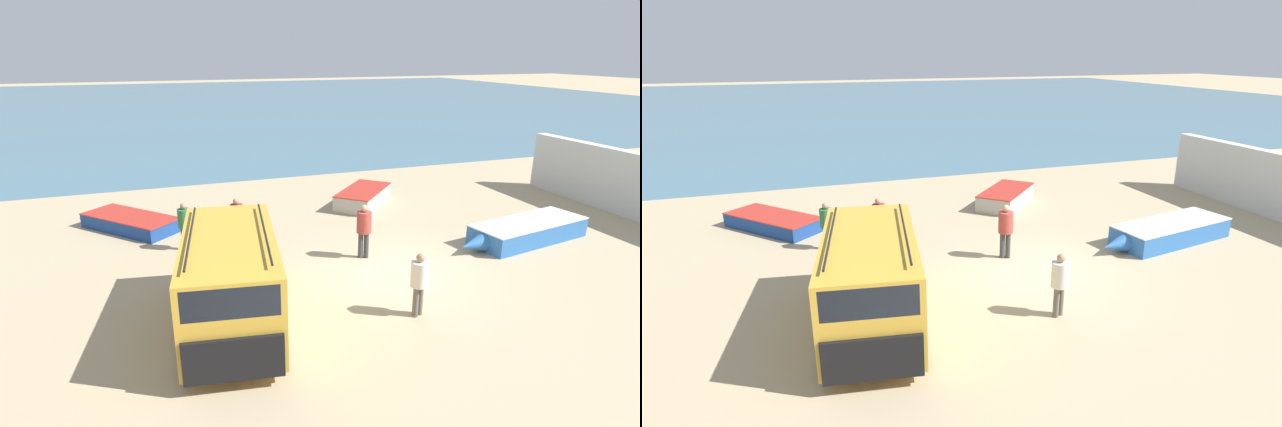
{
  "view_description": "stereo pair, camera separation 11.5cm",
  "coord_description": "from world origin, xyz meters",
  "views": [
    {
      "loc": [
        -6.57,
        -12.03,
        6.26
      ],
      "look_at": [
        -1.29,
        3.0,
        1.0
      ],
      "focal_mm": 28.0,
      "sensor_mm": 36.0,
      "label": 1
    },
    {
      "loc": [
        -6.46,
        -12.07,
        6.26
      ],
      "look_at": [
        -1.29,
        3.0,
        1.0
      ],
      "focal_mm": 28.0,
      "sensor_mm": 36.0,
      "label": 2
    }
  ],
  "objects": [
    {
      "name": "fisherman_1",
      "position": [
        -0.68,
        -2.51,
        0.98
      ],
      "size": [
        0.43,
        0.43,
        1.65
      ],
      "rotation": [
        0.0,
        0.0,
        1.93
      ],
      "color": "#5B564C",
      "rests_on": "ground_plane"
    },
    {
      "name": "fisherman_3",
      "position": [
        -5.67,
        3.74,
        0.96
      ],
      "size": [
        0.42,
        0.42,
        1.6
      ],
      "rotation": [
        0.0,
        0.0,
        4.41
      ],
      "color": "#38383D",
      "rests_on": "ground_plane"
    },
    {
      "name": "fishing_rowboat_0",
      "position": [
        -7.49,
        6.52,
        0.26
      ],
      "size": [
        3.67,
        3.91,
        0.53
      ],
      "rotation": [
        0.0,
        0.0,
        2.3
      ],
      "color": "navy",
      "rests_on": "ground_plane"
    },
    {
      "name": "fisherman_0",
      "position": [
        -0.47,
        1.23,
        1.04
      ],
      "size": [
        0.46,
        0.46,
        1.74
      ],
      "rotation": [
        0.0,
        0.0,
        1.25
      ],
      "color": "#38383D",
      "rests_on": "ground_plane"
    },
    {
      "name": "fisherman_2",
      "position": [
        -3.98,
        3.66,
        0.96
      ],
      "size": [
        0.42,
        0.42,
        1.61
      ],
      "rotation": [
        0.0,
        0.0,
        4.16
      ],
      "color": "#38383D",
      "rests_on": "ground_plane"
    },
    {
      "name": "sea_water",
      "position": [
        0.0,
        52.0,
        0.0
      ],
      "size": [
        120.0,
        80.0,
        0.01
      ],
      "primitive_type": "cube",
      "color": "#477084",
      "rests_on": "ground_plane"
    },
    {
      "name": "fishing_rowboat_1",
      "position": [
        5.3,
        0.72,
        0.34
      ],
      "size": [
        5.3,
        2.24,
        0.69
      ],
      "rotation": [
        0.0,
        0.0,
        3.31
      ],
      "color": "#2D66AD",
      "rests_on": "ground_plane"
    },
    {
      "name": "parked_van",
      "position": [
        -5.07,
        -1.59,
        1.25
      ],
      "size": [
        2.78,
        5.1,
        2.42
      ],
      "rotation": [
        0.0,
        0.0,
        4.56
      ],
      "color": "gold",
      "rests_on": "ground_plane"
    },
    {
      "name": "ground_plane",
      "position": [
        0.0,
        0.0,
        0.0
      ],
      "size": [
        200.0,
        200.0,
        0.0
      ],
      "primitive_type": "plane",
      "color": "tan"
    },
    {
      "name": "fishing_rowboat_2",
      "position": [
        1.92,
        6.48,
        0.34
      ],
      "size": [
        3.39,
        3.46,
        0.68
      ],
      "rotation": [
        0.0,
        0.0,
        0.8
      ],
      "color": "#ADA89E",
      "rests_on": "ground_plane"
    }
  ]
}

